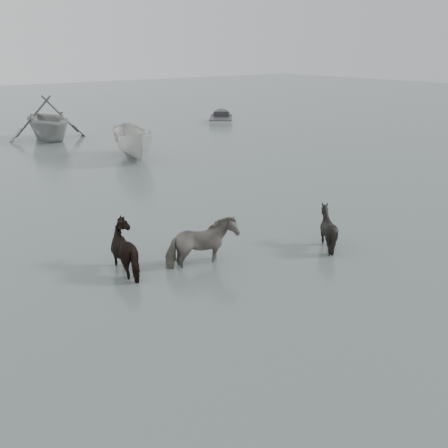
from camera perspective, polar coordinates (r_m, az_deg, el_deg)
The scene contains 7 objects.
ground at distance 12.04m, azimuth -0.28°, elevation -6.71°, with size 140.00×140.00×0.00m, color #505F5C.
pony_pinto at distance 12.69m, azimuth -2.62°, elevation -1.50°, with size 0.84×1.83×1.55m, color black.
pony_dark at distance 12.68m, azimuth -10.57°, elevation -2.03°, with size 1.45×1.24×1.47m, color black.
pony_black at distance 14.23m, azimuth 11.78°, elevation -0.02°, with size 1.07×1.20×1.32m, color black.
rowboat_trail at distance 32.27m, azimuth -19.55°, elevation 11.52°, with size 4.59×5.31×2.80m, color #9D9F9D.
boat_small at distance 25.81m, azimuth -10.30°, elevation 9.38°, with size 1.72×4.57×1.77m, color silver.
skiff_port at distance 37.85m, azimuth -0.34°, elevation 12.10°, with size 4.80×1.60×0.75m, color #959795, non-canonical shape.
Camera 1 is at (-6.56, -8.56, 5.35)m, focal length 40.00 mm.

